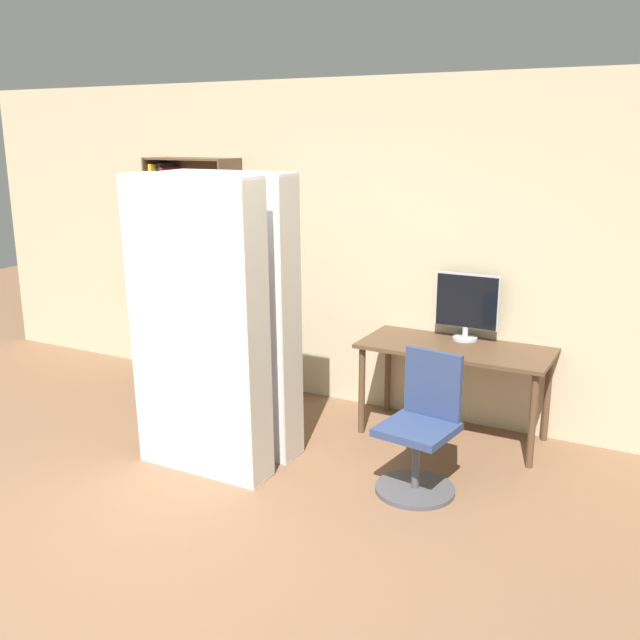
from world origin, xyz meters
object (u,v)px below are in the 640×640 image
(monitor, at_px, (467,304))
(mattress_far, at_px, (235,316))
(bookshelf, at_px, (190,271))
(office_chair, at_px, (421,437))
(mattress_near, at_px, (199,329))

(monitor, relative_size, mattress_far, 0.26)
(bookshelf, bearing_deg, monitor, 0.53)
(office_chair, xyz_separation_m, bookshelf, (-2.68, 1.09, 0.67))
(bookshelf, relative_size, mattress_near, 1.02)
(bookshelf, xyz_separation_m, mattress_near, (1.27, -1.53, -0.02))
(monitor, xyz_separation_m, mattress_near, (-1.35, -1.55, 0.01))
(monitor, bearing_deg, mattress_near, -131.13)
(office_chair, distance_m, mattress_near, 1.62)
(mattress_near, xyz_separation_m, mattress_far, (0.00, 0.41, -0.00))
(bookshelf, height_order, mattress_far, bookshelf)
(mattress_far, bearing_deg, monitor, 40.02)
(office_chair, relative_size, mattress_near, 0.45)
(monitor, xyz_separation_m, mattress_far, (-1.35, -1.14, 0.01))
(bookshelf, relative_size, mattress_far, 1.02)
(bookshelf, bearing_deg, mattress_far, -41.26)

